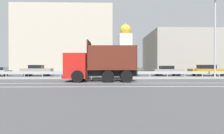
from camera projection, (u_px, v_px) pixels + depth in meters
ground_plane at (137, 80)px, 17.07m from camera, size 320.00×320.00×0.00m
lane_strip_0 at (101, 83)px, 14.24m from camera, size 62.78×0.16×0.01m
lane_strip_1 at (99, 87)px, 11.80m from camera, size 62.78×0.16×0.01m
median_island at (133, 78)px, 19.30m from camera, size 34.53×1.10×0.18m
median_guardrail at (132, 73)px, 20.33m from camera, size 62.78×0.09×0.78m
dump_truck at (92, 67)px, 16.03m from camera, size 6.57×2.94×3.67m
median_road_sign at (68, 67)px, 19.13m from camera, size 0.72×0.16×2.52m
street_lamp_1 at (216, 26)px, 19.21m from camera, size 0.71×2.17×10.68m
parked_car_2 at (37, 70)px, 24.51m from camera, size 4.15×2.24×1.55m
parked_car_3 at (83, 70)px, 24.81m from camera, size 4.44×2.19×1.61m
parked_car_4 at (125, 71)px, 24.49m from camera, size 4.49×1.99×1.46m
parked_car_5 at (167, 71)px, 25.04m from camera, size 4.07×2.05×1.44m
parked_car_6 at (207, 70)px, 24.69m from camera, size 4.93×2.03×1.57m
background_building_0 at (67, 41)px, 38.57m from camera, size 20.05×9.55×13.74m
background_building_1 at (191, 53)px, 37.84m from camera, size 18.24×13.26×8.36m
church_tower at (125, 48)px, 50.40m from camera, size 3.60×3.60×14.31m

